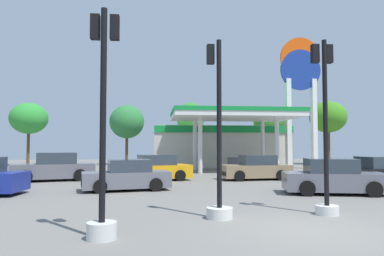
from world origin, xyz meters
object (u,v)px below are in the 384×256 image
object	(u,v)px
car_2	(127,176)
car_6	(334,178)
tree_2	(191,118)
car_1	(378,172)
tree_0	(29,119)
traffic_signal_0	(218,166)
car_5	(155,169)
station_pole_sign	(301,86)
car_3	(255,168)
car_4	(54,168)
traffic_signal_2	(325,144)
tree_4	(328,117)
tree_1	(127,122)
traffic_signal_1	(103,153)
tree_3	(269,121)

from	to	relation	value
car_2	car_6	bearing A→B (deg)	-13.80
tree_2	car_1	bearing A→B (deg)	-67.20
tree_0	tree_2	world-z (taller)	tree_0
traffic_signal_0	car_5	bearing A→B (deg)	99.08
car_2	station_pole_sign	bearing A→B (deg)	44.02
car_2	car_3	bearing A→B (deg)	31.16
tree_2	car_5	bearing A→B (deg)	-103.61
car_4	traffic_signal_2	world-z (taller)	traffic_signal_2
car_4	car_6	size ratio (longest dim) A/B	1.10
car_2	tree_4	world-z (taller)	tree_4
car_1	tree_1	xyz separation A→B (m)	(-14.40, 21.19, 3.87)
station_pole_sign	tree_2	xyz separation A→B (m)	(-9.17, 5.83, -2.49)
car_3	car_4	size ratio (longest dim) A/B	0.87
car_6	tree_4	bearing A→B (deg)	63.84
station_pole_sign	tree_1	xyz separation A→B (m)	(-15.73, 8.35, -2.72)
car_4	tree_1	xyz separation A→B (m)	(2.93, 16.89, 3.80)
car_2	car_3	world-z (taller)	car_3
traffic_signal_1	tree_0	world-z (taller)	tree_0
car_4	tree_4	world-z (taller)	tree_4
car_6	tree_4	size ratio (longest dim) A/B	0.66
car_5	tree_4	xyz separation A→B (m)	(18.42, 15.42, 4.38)
car_6	traffic_signal_2	distance (m)	5.15
car_3	tree_4	world-z (taller)	tree_4
station_pole_sign	car_2	size ratio (longest dim) A/B	2.77
car_4	traffic_signal_1	distance (m)	14.54
tree_1	tree_4	size ratio (longest dim) A/B	0.93
car_1	car_3	bearing A→B (deg)	145.82
tree_3	car_2	bearing A→B (deg)	-122.43
tree_0	tree_1	bearing A→B (deg)	4.02
traffic_signal_1	tree_1	bearing A→B (deg)	93.33
car_1	tree_0	world-z (taller)	tree_0
car_2	car_5	distance (m)	4.68
car_4	tree_2	size ratio (longest dim) A/B	0.77
tree_2	car_6	bearing A→B (deg)	-79.62
traffic_signal_2	car_3	bearing A→B (deg)	85.11
car_6	car_5	bearing A→B (deg)	138.59
car_1	car_2	world-z (taller)	car_1
traffic_signal_0	tree_0	distance (m)	31.69
station_pole_sign	car_3	bearing A→B (deg)	-126.34
car_3	tree_2	distance (m)	15.74
station_pole_sign	traffic_signal_1	size ratio (longest dim) A/B	2.25
car_5	car_6	size ratio (longest dim) A/B	1.02
traffic_signal_0	traffic_signal_2	world-z (taller)	traffic_signal_2
car_2	car_3	size ratio (longest dim) A/B	0.98
car_2	traffic_signal_1	distance (m)	8.75
car_4	traffic_signal_0	bearing A→B (deg)	-56.96
car_4	traffic_signal_1	xyz separation A→B (m)	(4.70, -13.71, 1.16)
tree_4	traffic_signal_2	bearing A→B (deg)	-116.77
car_5	traffic_signal_2	world-z (taller)	traffic_signal_2
car_6	tree_0	world-z (taller)	tree_0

